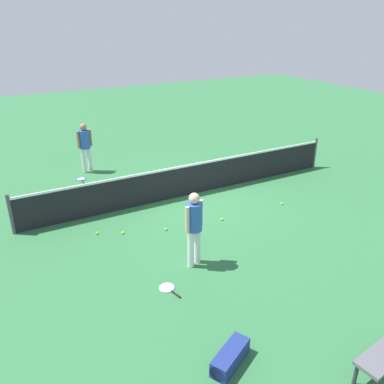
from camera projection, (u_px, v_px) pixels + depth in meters
ground_plane at (191, 194)px, 12.20m from camera, size 40.00×40.00×0.00m
court_net at (191, 179)px, 12.00m from camera, size 10.09×0.09×1.07m
player_near_side at (194, 223)px, 8.39m from camera, size 0.52×0.44×1.70m
player_far_side at (85, 144)px, 13.56m from camera, size 0.53×0.38×1.70m
tennis_racket_near_player at (168, 288)px, 7.99m from camera, size 0.38×0.61×0.03m
tennis_racket_far_player at (81, 179)px, 13.28m from camera, size 0.32×0.59×0.03m
tennis_ball_near_player at (97, 233)px, 9.97m from camera, size 0.07×0.07×0.07m
tennis_ball_by_net at (166, 229)px, 10.15m from camera, size 0.07×0.07×0.07m
tennis_ball_midcourt at (123, 233)px, 9.98m from camera, size 0.07×0.07×0.07m
tennis_ball_baseline at (282, 204)px, 11.52m from camera, size 0.07×0.07×0.07m
tennis_ball_stray_left at (222, 219)px, 10.64m from camera, size 0.07×0.07×0.07m
equipment_bag at (229, 359)px, 6.19m from camera, size 0.84×0.62×0.28m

